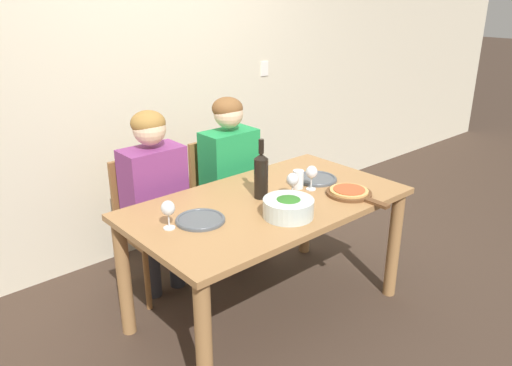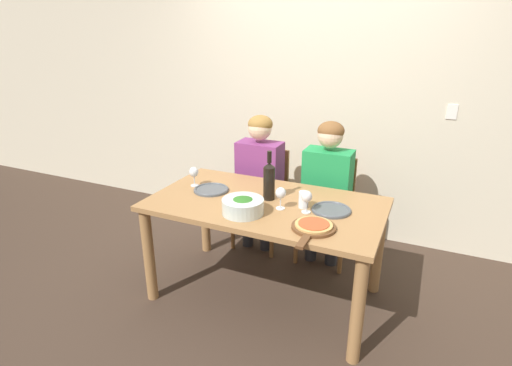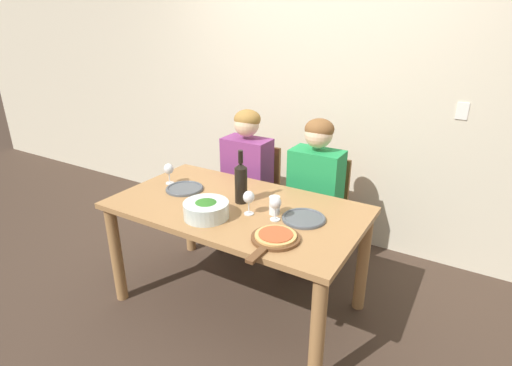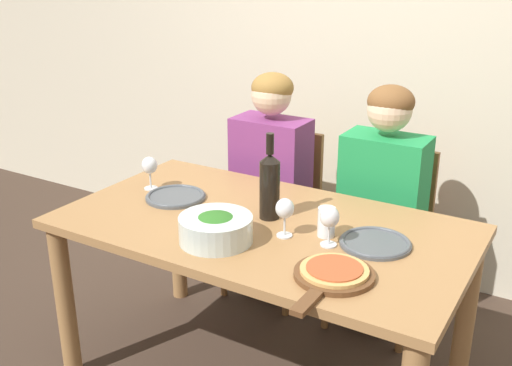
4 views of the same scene
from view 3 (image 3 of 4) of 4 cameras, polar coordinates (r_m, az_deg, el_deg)
ground_plane at (r=2.95m, az=-2.54°, el=-16.58°), size 40.00×40.00×0.00m
back_wall at (r=3.47m, az=9.09°, el=13.73°), size 10.00×0.06×2.70m
dining_table at (r=2.59m, az=-2.78°, el=-5.49°), size 1.60×0.89×0.75m
chair_left at (r=3.42m, az=-0.43°, el=-1.48°), size 0.42×0.42×0.87m
chair_right at (r=3.18m, az=8.91°, el=-3.69°), size 0.42×0.42×0.87m
person_woman at (r=3.24m, az=-1.43°, el=1.97°), size 0.47×0.51×1.21m
person_man at (r=2.98m, az=8.39°, el=-0.09°), size 0.47×0.51×1.21m
wine_bottle at (r=2.53m, az=-2.07°, el=0.14°), size 0.08×0.08×0.35m
broccoli_bowl at (r=2.39m, az=-7.13°, el=-3.77°), size 0.27×0.27×0.11m
dinner_plate_left at (r=2.81m, az=-10.16°, el=-0.77°), size 0.26×0.26×0.02m
dinner_plate_right at (r=2.38m, az=6.85°, el=-5.01°), size 0.26×0.26×0.02m
pizza_on_board at (r=2.15m, az=2.69°, el=-7.82°), size 0.27×0.41×0.04m
wine_glass_left at (r=2.91m, az=-12.36°, el=1.85°), size 0.07×0.07×0.15m
wine_glass_right at (r=2.32m, az=2.79°, el=-2.97°), size 0.07×0.07×0.15m
wine_glass_centre at (r=2.39m, az=-1.04°, el=-2.19°), size 0.07×0.07×0.15m
water_tumbler at (r=2.41m, az=2.67°, el=-3.20°), size 0.07×0.07×0.11m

